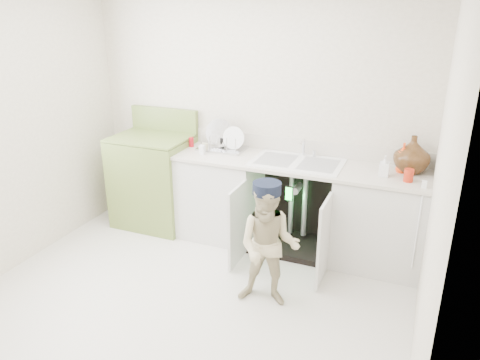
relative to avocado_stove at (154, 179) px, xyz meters
name	(u,v)px	position (x,y,z in m)	size (l,w,h in m)	color
ground	(189,300)	(1.03, -1.18, -0.51)	(3.50, 3.50, 0.00)	beige
room_shell	(182,157)	(1.03, -1.18, 0.74)	(6.00, 5.50, 1.26)	beige
counter_run	(299,204)	(1.62, 0.03, -0.04)	(2.44, 1.02, 1.23)	silver
avocado_stove	(154,179)	(0.00, 0.00, 0.00)	(0.80, 0.65, 1.24)	olive
repair_worker	(269,245)	(1.64, -0.95, 0.01)	(0.55, 0.86, 1.05)	tan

